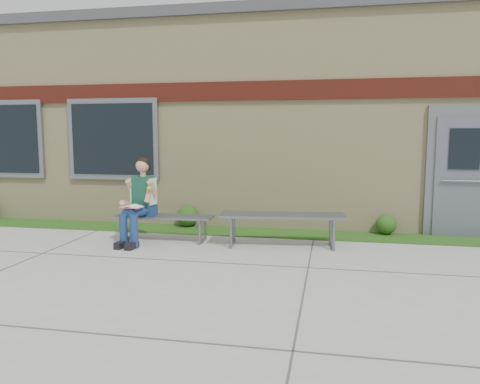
# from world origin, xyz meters

# --- Properties ---
(ground) EXTENTS (80.00, 80.00, 0.00)m
(ground) POSITION_xyz_m (0.00, 0.00, 0.00)
(ground) COLOR #9E9E99
(ground) RESTS_ON ground
(grass_strip) EXTENTS (16.00, 0.80, 0.02)m
(grass_strip) POSITION_xyz_m (0.00, 2.60, 0.01)
(grass_strip) COLOR #294813
(grass_strip) RESTS_ON ground
(school_building) EXTENTS (16.20, 6.22, 4.20)m
(school_building) POSITION_xyz_m (-0.00, 5.99, 2.10)
(school_building) COLOR beige
(school_building) RESTS_ON ground
(bench_left) EXTENTS (1.68, 0.50, 0.43)m
(bench_left) POSITION_xyz_m (-1.49, 1.69, 0.33)
(bench_left) COLOR slate
(bench_left) RESTS_ON ground
(bench_right) EXTENTS (2.06, 0.76, 0.52)m
(bench_right) POSITION_xyz_m (0.51, 1.69, 0.40)
(bench_right) COLOR slate
(bench_right) RESTS_ON ground
(girl) EXTENTS (0.53, 0.92, 1.42)m
(girl) POSITION_xyz_m (-1.84, 1.48, 0.72)
(girl) COLOR navy
(girl) RESTS_ON ground
(shrub_mid) EXTENTS (0.41, 0.41, 0.41)m
(shrub_mid) POSITION_xyz_m (-1.45, 2.85, 0.22)
(shrub_mid) COLOR #294813
(shrub_mid) RESTS_ON grass_strip
(shrub_east) EXTENTS (0.36, 0.36, 0.36)m
(shrub_east) POSITION_xyz_m (2.26, 2.85, 0.20)
(shrub_east) COLOR #294813
(shrub_east) RESTS_ON grass_strip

